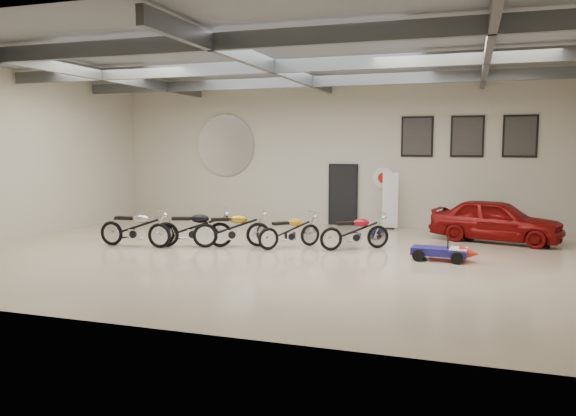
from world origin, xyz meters
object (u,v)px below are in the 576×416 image
(motorcycle_silver, at_px, (135,227))
(motorcycle_red, at_px, (355,231))
(vintage_car, at_px, (496,220))
(banner_stand, at_px, (390,201))
(motorcycle_yellow, at_px, (290,230))
(motorcycle_black, at_px, (193,227))
(go_kart, at_px, (445,249))
(motorcycle_gold, at_px, (232,228))

(motorcycle_silver, xyz_separation_m, motorcycle_red, (5.89, 1.50, -0.05))
(vintage_car, bearing_deg, banner_stand, 79.78)
(motorcycle_silver, distance_m, motorcycle_yellow, 4.30)
(banner_stand, bearing_deg, motorcycle_black, -136.68)
(motorcycle_black, bearing_deg, motorcycle_yellow, -1.22)
(banner_stand, xyz_separation_m, motorcycle_yellow, (-2.14, -4.34, -0.46))
(motorcycle_red, distance_m, go_kart, 2.54)
(banner_stand, height_order, vintage_car, banner_stand)
(motorcycle_black, relative_size, motorcycle_yellow, 1.14)
(motorcycle_black, bearing_deg, go_kart, -14.43)
(banner_stand, bearing_deg, go_kart, -70.90)
(banner_stand, relative_size, motorcycle_silver, 0.89)
(motorcycle_black, relative_size, vintage_car, 0.58)
(vintage_car, bearing_deg, motorcycle_black, 128.10)
(motorcycle_yellow, bearing_deg, go_kart, -53.82)
(motorcycle_gold, bearing_deg, banner_stand, 27.73)
(motorcycle_gold, xyz_separation_m, motorcycle_red, (3.30, 0.73, -0.04))
(motorcycle_black, distance_m, go_kart, 6.75)
(motorcycle_red, relative_size, vintage_car, 0.53)
(motorcycle_silver, xyz_separation_m, motorcycle_black, (1.55, 0.47, 0.00))
(motorcycle_black, xyz_separation_m, motorcycle_red, (4.34, 1.03, -0.05))
(motorcycle_red, bearing_deg, banner_stand, 50.86)
(motorcycle_yellow, height_order, motorcycle_red, motorcycle_red)
(go_kart, bearing_deg, motorcycle_silver, -170.87)
(motorcycle_silver, relative_size, motorcycle_gold, 1.02)
(motorcycle_gold, bearing_deg, motorcycle_yellow, -9.84)
(motorcycle_black, xyz_separation_m, motorcycle_yellow, (2.59, 0.70, -0.07))
(motorcycle_silver, relative_size, motorcycle_black, 1.00)
(motorcycle_red, bearing_deg, go_kart, -52.07)
(motorcycle_red, relative_size, go_kart, 1.20)
(banner_stand, bearing_deg, motorcycle_yellow, -119.78)
(banner_stand, distance_m, motorcycle_yellow, 4.87)
(motorcycle_yellow, xyz_separation_m, motorcycle_red, (1.75, 0.33, 0.02))
(motorcycle_red, bearing_deg, motorcycle_black, 159.82)
(motorcycle_black, distance_m, motorcycle_gold, 1.08)
(banner_stand, height_order, motorcycle_silver, banner_stand)
(motorcycle_black, bearing_deg, motorcycle_silver, -179.33)
(motorcycle_black, relative_size, motorcycle_gold, 1.02)
(banner_stand, bearing_deg, motorcycle_silver, -142.22)
(motorcycle_gold, distance_m, go_kart, 5.71)
(motorcycle_yellow, xyz_separation_m, go_kart, (4.15, -0.48, -0.20))
(motorcycle_yellow, xyz_separation_m, vintage_car, (5.44, 2.84, 0.14))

